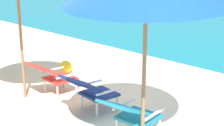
# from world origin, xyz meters

# --- Properties ---
(ground_plane) EXTENTS (40.00, 40.00, 0.00)m
(ground_plane) POSITION_xyz_m (0.00, 4.00, 0.00)
(ground_plane) COLOR beige
(lounge_chair_left) EXTENTS (0.57, 0.89, 0.68)m
(lounge_chair_left) POSITION_xyz_m (-1.10, -0.13, 0.40)
(lounge_chair_left) COLOR red
(lounge_chair_left) RESTS_ON ground_plane
(lounge_chair_center) EXTENTS (0.60, 0.91, 0.68)m
(lounge_chair_center) POSITION_xyz_m (-0.00, -0.13, 0.40)
(lounge_chair_center) COLOR navy
(lounge_chair_center) RESTS_ON ground_plane
(lounge_chair_right) EXTENTS (0.65, 0.94, 0.68)m
(lounge_chair_right) POSITION_xyz_m (1.08, -0.31, 0.40)
(lounge_chair_right) COLOR teal
(lounge_chair_right) RESTS_ON ground_plane
(beach_ball) EXTENTS (0.29, 0.29, 0.29)m
(beach_ball) POSITION_xyz_m (-2.00, 0.82, 0.15)
(beach_ball) COLOR yellow
(beach_ball) RESTS_ON ground_plane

